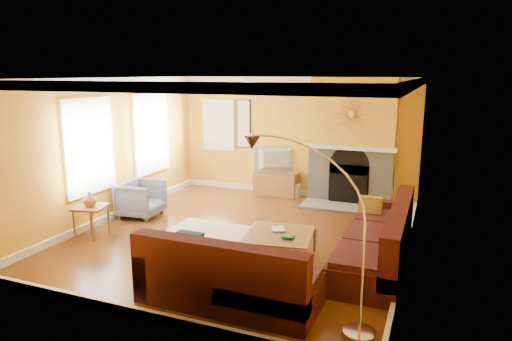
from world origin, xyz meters
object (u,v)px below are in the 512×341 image
at_px(arc_lamp, 310,236).
at_px(side_table, 92,221).
at_px(armchair, 141,199).
at_px(media_console, 276,184).
at_px(coffee_table, 278,245).
at_px(sectional_sofa, 296,235).

bearing_deg(arc_lamp, side_table, 162.25).
distance_m(side_table, arc_lamp, 4.52).
relative_size(armchair, arc_lamp, 0.37).
relative_size(media_console, armchair, 1.29).
distance_m(coffee_table, armchair, 3.34).
height_order(sectional_sofa, side_table, sectional_sofa).
relative_size(media_console, side_table, 1.82).
bearing_deg(sectional_sofa, side_table, -176.46).
height_order(media_console, side_table, same).
xyz_separation_m(sectional_sofa, arc_lamp, (0.62, -1.58, 0.61)).
relative_size(media_console, arc_lamp, 0.47).
bearing_deg(arc_lamp, sectional_sofa, 111.56).
height_order(coffee_table, armchair, armchair).
height_order(coffee_table, side_table, side_table).
bearing_deg(arc_lamp, armchair, 147.46).
distance_m(coffee_table, arc_lamp, 2.13).
bearing_deg(armchair, sectional_sofa, -111.36).
bearing_deg(media_console, coffee_table, -69.94).
distance_m(sectional_sofa, side_table, 3.63).
xyz_separation_m(armchair, arc_lamp, (4.14, -2.64, 0.71)).
relative_size(side_table, arc_lamp, 0.26).
bearing_deg(sectional_sofa, media_console, 113.86).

